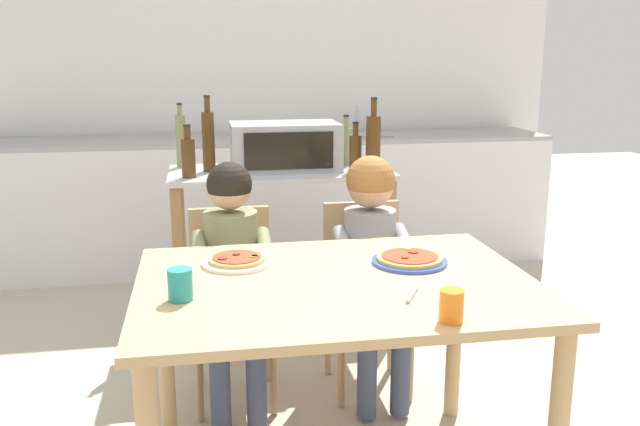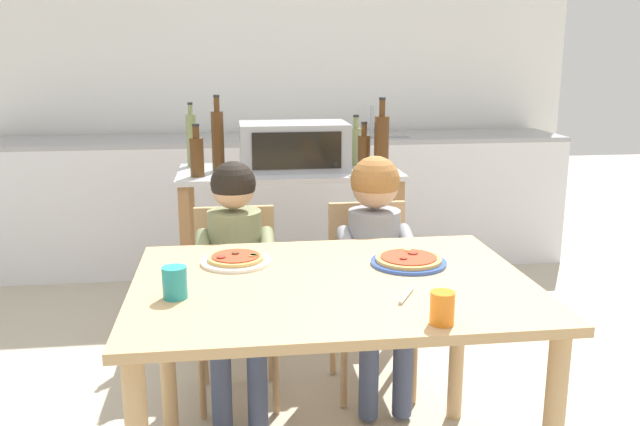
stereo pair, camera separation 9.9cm
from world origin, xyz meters
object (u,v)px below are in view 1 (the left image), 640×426
object	(u,v)px
bottle_slim_sauce	(188,156)
pizza_plate_blue_rimmed	(410,260)
dining_table	(336,310)
child_in_grey_shirt	(373,245)
bottle_dark_olive_oil	(181,139)
serving_spoon	(412,294)
drinking_cup_orange	(451,306)
bottle_clear_vinegar	(355,152)
toaster_oven	(285,146)
dining_chair_right	(365,281)
dining_chair_left	(232,290)
pizza_plate_white	(237,261)
child_in_olive_shirt	(232,259)
bottle_tall_green_wine	(208,140)
bottle_squat_spirits	(346,145)
bottle_brown_beer	(373,143)
kitchen_island_cart	(281,226)
drinking_cup_teal	(180,285)

from	to	relation	value
bottle_slim_sauce	pizza_plate_blue_rimmed	distance (m)	1.36
dining_table	pizza_plate_blue_rimmed	distance (m)	0.33
dining_table	child_in_grey_shirt	distance (m)	0.70
bottle_dark_olive_oil	serving_spoon	size ratio (longest dim) A/B	2.37
drinking_cup_orange	serving_spoon	bearing A→B (deg)	101.42
bottle_clear_vinegar	child_in_grey_shirt	bearing A→B (deg)	-95.82
toaster_oven	dining_chair_right	bearing A→B (deg)	-66.75
bottle_clear_vinegar	dining_chair_right	size ratio (longest dim) A/B	0.31
dining_chair_left	pizza_plate_white	size ratio (longest dim) A/B	3.36
child_in_olive_shirt	bottle_slim_sauce	bearing A→B (deg)	104.97
dining_chair_right	drinking_cup_orange	bearing A→B (deg)	-92.36
bottle_tall_green_wine	bottle_squat_spirits	xyz separation A→B (m)	(0.72, 0.08, -0.05)
bottle_brown_beer	serving_spoon	distance (m)	1.40
pizza_plate_blue_rimmed	drinking_cup_orange	xyz separation A→B (m)	(-0.05, -0.52, 0.03)
kitchen_island_cart	child_in_grey_shirt	bearing A→B (deg)	-67.93
kitchen_island_cart	bottle_brown_beer	world-z (taller)	bottle_brown_beer
bottle_dark_olive_oil	bottle_brown_beer	xyz separation A→B (m)	(0.93, -0.39, 0.01)
bottle_slim_sauce	drinking_cup_orange	distance (m)	1.79
bottle_squat_spirits	pizza_plate_blue_rimmed	world-z (taller)	bottle_squat_spirits
dining_chair_right	pizza_plate_white	world-z (taller)	dining_chair_right
kitchen_island_cart	pizza_plate_white	world-z (taller)	kitchen_island_cart
serving_spoon	child_in_olive_shirt	bearing A→B (deg)	121.97
bottle_dark_olive_oil	pizza_plate_blue_rimmed	distance (m)	1.66
bottle_squat_spirits	child_in_grey_shirt	bearing A→B (deg)	-94.38
bottle_brown_beer	dining_chair_left	world-z (taller)	bottle_brown_beer
bottle_dark_olive_oil	dining_chair_left	distance (m)	1.01
toaster_oven	child_in_olive_shirt	size ratio (longest dim) A/B	0.53
bottle_squat_spirits	bottle_clear_vinegar	bearing A→B (deg)	-90.51
child_in_grey_shirt	pizza_plate_blue_rimmed	size ratio (longest dim) A/B	3.96
pizza_plate_blue_rimmed	bottle_clear_vinegar	bearing A→B (deg)	86.79
toaster_oven	bottle_dark_olive_oil	bearing A→B (deg)	161.20
toaster_oven	child_in_olive_shirt	xyz separation A→B (m)	(-0.31, -0.77, -0.34)
bottle_slim_sauce	pizza_plate_blue_rimmed	size ratio (longest dim) A/B	0.98
bottle_tall_green_wine	child_in_olive_shirt	world-z (taller)	bottle_tall_green_wine
bottle_tall_green_wine	dining_chair_right	world-z (taller)	bottle_tall_green_wine
child_in_olive_shirt	pizza_plate_blue_rimmed	world-z (taller)	child_in_olive_shirt
bottle_dark_olive_oil	bottle_clear_vinegar	distance (m)	0.91
pizza_plate_blue_rimmed	drinking_cup_teal	size ratio (longest dim) A/B	2.71
dining_chair_right	drinking_cup_orange	xyz separation A→B (m)	(-0.05, -1.14, 0.32)
child_in_olive_shirt	serving_spoon	bearing A→B (deg)	-58.03
toaster_oven	dining_table	xyz separation A→B (m)	(-0.01, -1.39, -0.34)
toaster_oven	bottle_slim_sauce	xyz separation A→B (m)	(-0.48, -0.14, -0.02)
dining_chair_left	pizza_plate_white	xyz separation A→B (m)	(0.00, -0.52, 0.29)
bottle_squat_spirits	bottle_brown_beer	size ratio (longest dim) A/B	0.71
pizza_plate_white	kitchen_island_cart	bearing A→B (deg)	76.04
bottle_dark_olive_oil	dining_chair_right	xyz separation A→B (m)	(0.79, -0.81, -0.55)
bottle_tall_green_wine	pizza_plate_white	size ratio (longest dim) A/B	1.57
drinking_cup_teal	serving_spoon	bearing A→B (deg)	-7.14
dining_chair_left	child_in_grey_shirt	size ratio (longest dim) A/B	0.79
child_in_grey_shirt	pizza_plate_white	distance (m)	0.72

